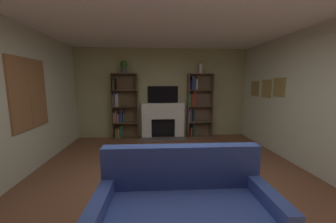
{
  "coord_description": "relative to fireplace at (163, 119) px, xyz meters",
  "views": [
    {
      "loc": [
        -0.33,
        -2.67,
        1.65
      ],
      "look_at": [
        0.0,
        1.28,
        1.06
      ],
      "focal_mm": 20.62,
      "sensor_mm": 36.0,
      "label": 1
    }
  ],
  "objects": [
    {
      "name": "coffee_table",
      "position": [
        -0.01,
        -3.2,
        -0.2
      ],
      "size": [
        0.74,
        0.54,
        0.42
      ],
      "color": "brown",
      "rests_on": "ground_plane"
    },
    {
      "name": "bookshelf_left",
      "position": [
        -1.21,
        0.01,
        0.33
      ],
      "size": [
        0.75,
        0.3,
        1.93
      ],
      "color": "brown",
      "rests_on": "ground_plane"
    },
    {
      "name": "fireplace",
      "position": [
        0.0,
        0.0,
        0.0
      ],
      "size": [
        1.38,
        0.53,
        1.05
      ],
      "color": "white",
      "rests_on": "ground_plane"
    },
    {
      "name": "potted_plant",
      "position": [
        -1.12,
        -0.03,
        1.57
      ],
      "size": [
        0.21,
        0.21,
        0.36
      ],
      "color": "#4D5558",
      "rests_on": "bookshelf_left"
    },
    {
      "name": "wall_back_accent",
      "position": [
        0.0,
        0.15,
        0.78
      ],
      "size": [
        5.26,
        0.06,
        2.67
      ],
      "primitive_type": "cube",
      "color": "tan",
      "rests_on": "ground_plane"
    },
    {
      "name": "vase_with_flowers",
      "position": [
        1.12,
        -0.03,
        1.53
      ],
      "size": [
        0.13,
        0.13,
        0.43
      ],
      "color": "beige",
      "rests_on": "bookshelf_right"
    },
    {
      "name": "tv",
      "position": [
        0.0,
        0.09,
        0.75
      ],
      "size": [
        0.91,
        0.06,
        0.5
      ],
      "primitive_type": "cube",
      "color": "black",
      "rests_on": "fireplace"
    },
    {
      "name": "ground_plane",
      "position": [
        0.0,
        -3.08,
        -0.56
      ],
      "size": [
        7.67,
        7.67,
        0.0
      ],
      "primitive_type": "plane",
      "color": "brown"
    },
    {
      "name": "ceiling",
      "position": [
        0.0,
        -3.08,
        2.14
      ],
      "size": [
        5.26,
        6.51,
        0.06
      ],
      "primitive_type": "cube",
      "color": "white",
      "rests_on": "wall_back_accent"
    },
    {
      "name": "couch",
      "position": [
        -0.01,
        -3.95,
        -0.26
      ],
      "size": [
        1.82,
        0.9,
        0.94
      ],
      "color": "#314992",
      "rests_on": "ground_plane"
    },
    {
      "name": "bookshelf_right",
      "position": [
        1.02,
        0.01,
        0.41
      ],
      "size": [
        0.75,
        0.3,
        1.93
      ],
      "color": "brown",
      "rests_on": "ground_plane"
    }
  ]
}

